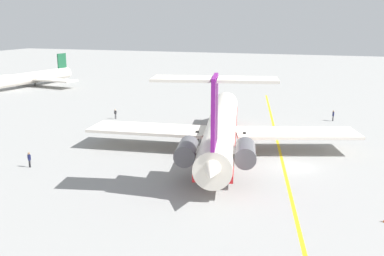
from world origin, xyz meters
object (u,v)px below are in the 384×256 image
(main_jetliner, at_px, (221,129))
(airliner_mid_right, at_px, (32,78))
(ground_crew_near_nose, at_px, (115,113))
(ground_crew_portside, at_px, (333,114))
(ground_crew_near_tail, at_px, (29,158))

(main_jetliner, relative_size, airliner_mid_right, 1.54)
(ground_crew_near_nose, xyz_separation_m, ground_crew_portside, (10.37, -35.74, 0.06))
(airliner_mid_right, height_order, ground_crew_near_nose, airliner_mid_right)
(airliner_mid_right, xyz_separation_m, ground_crew_portside, (-17.92, -74.74, -1.12))
(ground_crew_near_tail, bearing_deg, ground_crew_near_nose, 8.63)
(main_jetliner, bearing_deg, ground_crew_near_nose, 45.72)
(ground_crew_near_nose, height_order, ground_crew_near_tail, ground_crew_near_tail)
(airliner_mid_right, distance_m, ground_crew_near_nose, 48.20)
(ground_crew_near_tail, bearing_deg, main_jetliner, -55.03)
(ground_crew_near_nose, distance_m, ground_crew_portside, 37.22)
(airliner_mid_right, distance_m, ground_crew_portside, 76.87)
(main_jetliner, distance_m, ground_crew_near_nose, 26.71)
(main_jetliner, bearing_deg, ground_crew_portside, -40.69)
(airliner_mid_right, height_order, ground_crew_near_tail, airliner_mid_right)
(ground_crew_near_nose, xyz_separation_m, ground_crew_near_tail, (-26.71, -3.12, 0.05))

